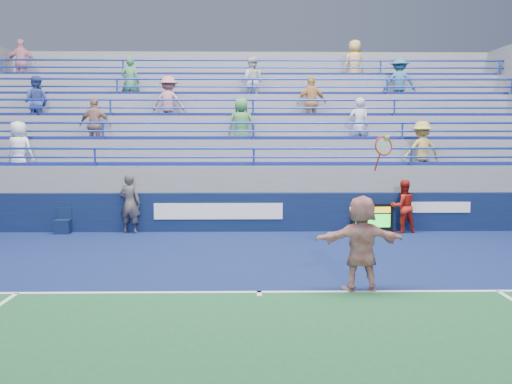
{
  "coord_description": "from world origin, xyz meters",
  "views": [
    {
      "loc": [
        -0.22,
        -9.5,
        2.63
      ],
      "look_at": [
        -0.01,
        2.5,
        1.5
      ],
      "focal_mm": 40.0,
      "sensor_mm": 36.0,
      "label": 1
    }
  ],
  "objects_px": {
    "line_judge": "(130,203)",
    "tennis_player": "(361,243)",
    "ball_girl": "(403,207)",
    "judge_chair": "(63,226)",
    "serve_speed_board": "(372,218)"
  },
  "relations": [
    {
      "from": "line_judge",
      "to": "tennis_player",
      "type": "bearing_deg",
      "value": 142.75
    },
    {
      "from": "line_judge",
      "to": "ball_girl",
      "type": "height_order",
      "value": "line_judge"
    },
    {
      "from": "judge_chair",
      "to": "tennis_player",
      "type": "distance_m",
      "value": 9.31
    },
    {
      "from": "serve_speed_board",
      "to": "line_judge",
      "type": "height_order",
      "value": "line_judge"
    },
    {
      "from": "judge_chair",
      "to": "ball_girl",
      "type": "height_order",
      "value": "ball_girl"
    },
    {
      "from": "judge_chair",
      "to": "serve_speed_board",
      "type": "bearing_deg",
      "value": 0.34
    },
    {
      "from": "judge_chair",
      "to": "ball_girl",
      "type": "xyz_separation_m",
      "value": [
        9.43,
        -0.0,
        0.51
      ]
    },
    {
      "from": "serve_speed_board",
      "to": "tennis_player",
      "type": "relative_size",
      "value": 0.44
    },
    {
      "from": "line_judge",
      "to": "judge_chair",
      "type": "bearing_deg",
      "value": 14.5
    },
    {
      "from": "tennis_player",
      "to": "judge_chair",
      "type": "bearing_deg",
      "value": 139.28
    },
    {
      "from": "serve_speed_board",
      "to": "ball_girl",
      "type": "relative_size",
      "value": 0.79
    },
    {
      "from": "judge_chair",
      "to": "ball_girl",
      "type": "distance_m",
      "value": 9.44
    },
    {
      "from": "serve_speed_board",
      "to": "judge_chair",
      "type": "distance_m",
      "value": 8.59
    },
    {
      "from": "line_judge",
      "to": "ball_girl",
      "type": "relative_size",
      "value": 1.13
    },
    {
      "from": "judge_chair",
      "to": "tennis_player",
      "type": "xyz_separation_m",
      "value": [
        7.04,
        -6.06,
        0.61
      ]
    }
  ]
}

